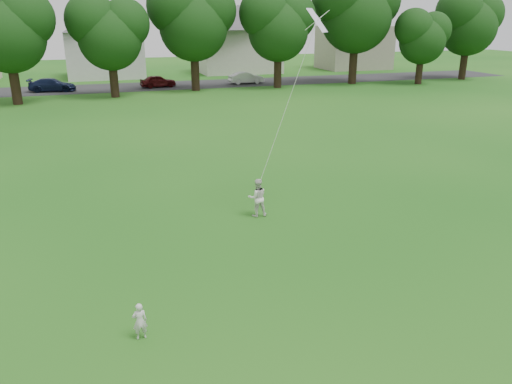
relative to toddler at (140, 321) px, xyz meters
name	(u,v)px	position (x,y,z in m)	size (l,w,h in m)	color
ground	(200,323)	(1.34, 0.17, -0.43)	(160.00, 160.00, 0.00)	#124E12
street	(111,88)	(1.34, 42.17, -0.43)	(90.00, 7.00, 0.01)	#2D2D30
toddler	(140,321)	(0.00, 0.00, 0.00)	(0.32, 0.21, 0.87)	silver
older_boy	(257,198)	(4.62, 5.96, 0.25)	(0.66, 0.52, 1.37)	silver
kite	(286,108)	(5.63, 5.96, 3.32)	(1.53, 1.08, 6.08)	silver
tree_row	(142,16)	(4.32, 36.87, 6.27)	(81.37, 9.81, 11.76)	black
parked_cars	(4,87)	(-8.02, 41.17, 0.19)	(47.66, 2.51, 1.27)	black
house_row	(90,31)	(-0.05, 52.17, 4.70)	(77.14, 13.94, 10.22)	beige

